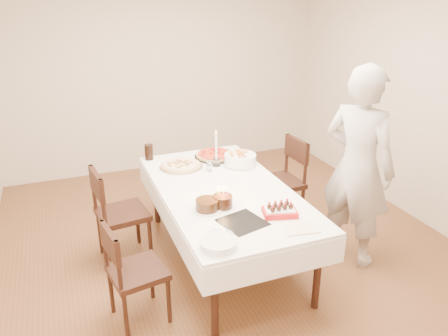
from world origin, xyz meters
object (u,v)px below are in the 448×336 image
object	(u,v)px
person	(358,168)
chair_left_savory	(122,214)
pizza_pepperoni	(215,155)
birthday_cake	(223,197)
chair_right_savory	(279,183)
taper_candle	(216,148)
pasta_bowl	(240,159)
strawberry_box	(280,211)
chair_left_dessert	(137,272)
dining_table	(224,224)
layer_cake	(207,205)
pizza_white	(181,166)
cola_glass	(149,152)

from	to	relation	value
person	chair_left_savory	bearing A→B (deg)	45.02
pizza_pepperoni	birthday_cake	world-z (taller)	birthday_cake
chair_right_savory	taper_candle	distance (m)	0.83
chair_right_savory	pasta_bowl	world-z (taller)	chair_right_savory
pizza_pepperoni	strawberry_box	xyz separation A→B (m)	(0.04, -1.42, 0.01)
chair_left_dessert	strawberry_box	xyz separation A→B (m)	(1.16, -0.10, 0.35)
birthday_cake	dining_table	bearing A→B (deg)	66.80
chair_left_savory	strawberry_box	distance (m)	1.54
dining_table	pasta_bowl	xyz separation A→B (m)	(0.37, 0.48, 0.44)
chair_left_savory	layer_cake	size ratio (longest dim) A/B	3.95
dining_table	person	world-z (taller)	person
pasta_bowl	layer_cake	size ratio (longest dim) A/B	1.36
dining_table	pasta_bowl	distance (m)	0.75
chair_left_dessert	pizza_white	world-z (taller)	chair_left_dessert
pizza_pepperoni	layer_cake	bearing A→B (deg)	-113.23
chair_right_savory	cola_glass	distance (m)	1.44
pizza_white	pizza_pepperoni	world-z (taller)	same
dining_table	cola_glass	xyz separation A→B (m)	(-0.48, 0.98, 0.46)
layer_cake	birthday_cake	world-z (taller)	birthday_cake
pizza_white	layer_cake	world-z (taller)	layer_cake
taper_candle	strawberry_box	world-z (taller)	taper_candle
person	layer_cake	size ratio (longest dim) A/B	7.78
chair_right_savory	chair_left_dessert	distance (m)	2.00
layer_cake	birthday_cake	size ratio (longest dim) A/B	1.47
dining_table	chair_right_savory	size ratio (longest dim) A/B	2.20
dining_table	birthday_cake	world-z (taller)	birthday_cake
chair_right_savory	pizza_pepperoni	size ratio (longest dim) A/B	2.19
taper_candle	chair_left_savory	bearing A→B (deg)	-169.66
chair_left_savory	chair_left_dessert	size ratio (longest dim) A/B	1.11
dining_table	layer_cake	size ratio (longest dim) A/B	8.82
strawberry_box	chair_left_dessert	bearing A→B (deg)	175.22
dining_table	layer_cake	xyz separation A→B (m)	(-0.28, -0.34, 0.42)
cola_glass	strawberry_box	world-z (taller)	cola_glass
chair_right_savory	pizza_white	bearing A→B (deg)	166.69
pizza_white	pizza_pepperoni	xyz separation A→B (m)	(0.43, 0.16, 0.00)
cola_glass	layer_cake	distance (m)	1.34
chair_left_dessert	birthday_cake	distance (m)	0.90
chair_left_dessert	pizza_white	size ratio (longest dim) A/B	1.94
pizza_white	layer_cake	bearing A→B (deg)	-93.46
chair_left_dessert	person	distance (m)	2.13
pizza_white	pasta_bowl	world-z (taller)	pasta_bowl
cola_glass	layer_cake	world-z (taller)	cola_glass
dining_table	chair_left_dessert	xyz separation A→B (m)	(-0.92, -0.53, 0.06)
taper_candle	pizza_white	bearing A→B (deg)	166.86
chair_right_savory	pizza_white	xyz separation A→B (m)	(-1.04, 0.18, 0.29)
chair_right_savory	chair_left_savory	xyz separation A→B (m)	(-1.71, -0.08, -0.01)
dining_table	pizza_pepperoni	xyz separation A→B (m)	(0.20, 0.79, 0.40)
pasta_bowl	taper_candle	bearing A→B (deg)	164.08
dining_table	pasta_bowl	world-z (taller)	pasta_bowl
chair_right_savory	person	world-z (taller)	person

